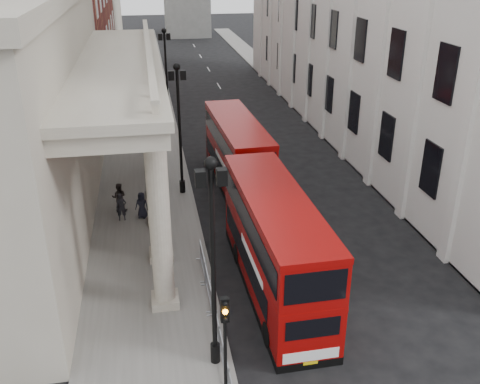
% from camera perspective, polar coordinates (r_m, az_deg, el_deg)
% --- Properties ---
extents(sidewalk_west, '(6.00, 140.00, 0.12)m').
position_cam_1_polar(sidewalk_west, '(44.27, -10.25, 4.95)').
color(sidewalk_west, slate).
rests_on(sidewalk_west, ground).
extents(sidewalk_east, '(3.00, 140.00, 0.12)m').
position_cam_1_polar(sidewalk_east, '(47.05, 10.34, 6.10)').
color(sidewalk_east, slate).
rests_on(sidewalk_east, ground).
extents(kerb, '(0.20, 140.00, 0.14)m').
position_cam_1_polar(kerb, '(44.33, -6.43, 5.23)').
color(kerb, slate).
rests_on(kerb, ground).
extents(lamp_post_south, '(1.05, 0.44, 8.32)m').
position_cam_1_polar(lamp_post_south, '(18.59, -2.92, -6.46)').
color(lamp_post_south, black).
rests_on(lamp_post_south, sidewalk_west).
extents(lamp_post_mid, '(1.05, 0.44, 8.32)m').
position_cam_1_polar(lamp_post_mid, '(33.31, -6.50, 7.55)').
color(lamp_post_mid, black).
rests_on(lamp_post_mid, sidewalk_west).
extents(lamp_post_north, '(1.05, 0.44, 8.32)m').
position_cam_1_polar(lamp_post_north, '(48.84, -7.89, 12.82)').
color(lamp_post_north, black).
rests_on(lamp_post_north, sidewalk_west).
extents(traffic_light, '(0.28, 0.33, 4.30)m').
position_cam_1_polar(traffic_light, '(17.98, -1.61, -14.65)').
color(traffic_light, black).
rests_on(traffic_light, sidewalk_west).
extents(crowd_barriers, '(0.50, 18.75, 1.10)m').
position_cam_1_polar(crowd_barriers, '(19.79, -1.18, -19.66)').
color(crowd_barriers, gray).
rests_on(crowd_barriers, sidewalk_west).
extents(bus_near, '(2.89, 11.03, 4.74)m').
position_cam_1_polar(bus_near, '(24.17, 3.76, -5.35)').
color(bus_near, '#8A0706').
rests_on(bus_near, ground).
extents(bus_far, '(2.98, 10.63, 4.55)m').
position_cam_1_polar(bus_far, '(35.13, -0.29, 4.23)').
color(bus_far, '#8B0706').
rests_on(bus_far, ground).
extents(pedestrian_a, '(0.62, 0.43, 1.64)m').
position_cam_1_polar(pedestrian_a, '(31.59, -12.55, -1.59)').
color(pedestrian_a, black).
rests_on(pedestrian_a, sidewalk_west).
extents(pedestrian_b, '(0.93, 0.76, 1.78)m').
position_cam_1_polar(pedestrian_b, '(32.72, -12.78, -0.55)').
color(pedestrian_b, '#2A2321').
rests_on(pedestrian_b, sidewalk_west).
extents(pedestrian_c, '(0.90, 0.73, 1.58)m').
position_cam_1_polar(pedestrian_c, '(31.68, -10.43, -1.38)').
color(pedestrian_c, black).
rests_on(pedestrian_c, sidewalk_west).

